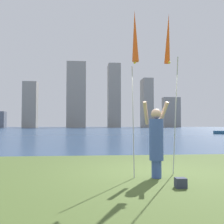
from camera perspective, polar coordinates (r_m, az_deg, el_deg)
name	(u,v)px	position (r m, az deg, el deg)	size (l,w,h in m)	color
ground	(95,130)	(58.06, -3.67, -3.92)	(120.00, 138.00, 0.12)	#475B28
person	(156,140)	(6.65, 9.34, -5.84)	(0.68, 0.50, 1.86)	#3F59A5
kite_flag_left	(135,40)	(6.70, 4.88, 15.00)	(0.16, 0.58, 4.06)	#B2B2B7
kite_flag_right	(168,42)	(7.78, 11.83, 14.28)	(0.16, 0.98, 4.32)	#B2B2B7
bag	(181,183)	(5.83, 14.33, -14.33)	(0.22, 0.19, 0.20)	#33384C
skyline_tower_0	(0,120)	(107.79, -22.56, -1.48)	(3.52, 3.75, 6.01)	slate
skyline_tower_1	(30,105)	(103.95, -16.91, 1.47)	(4.99, 5.02, 16.90)	gray
skyline_tower_2	(76,95)	(106.19, -7.53, 3.58)	(7.34, 6.75, 25.33)	gray
skyline_tower_3	(114,96)	(107.69, 0.42, 3.44)	(4.77, 6.84, 25.21)	gray
skyline_tower_4	(147,103)	(106.10, 7.37, 1.85)	(3.75, 7.56, 18.95)	gray
skyline_tower_5	(171,112)	(112.78, 12.43, -0.08)	(6.79, 4.00, 12.23)	gray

